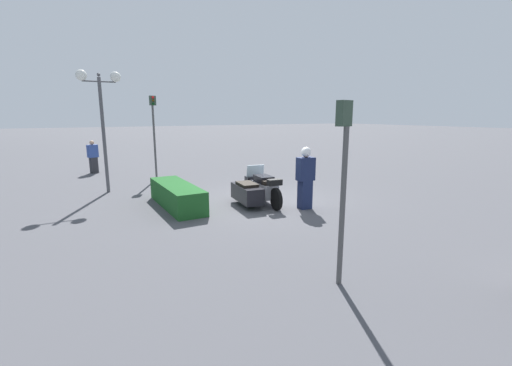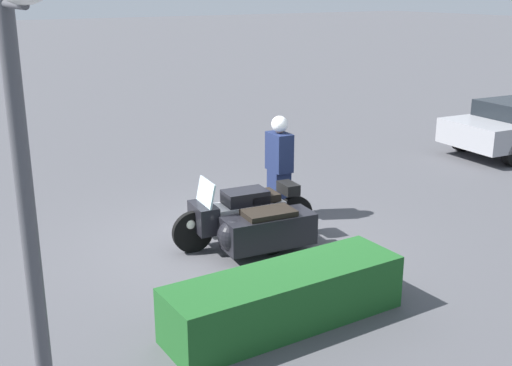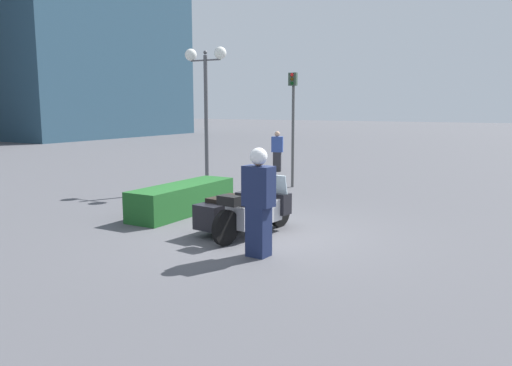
{
  "view_description": "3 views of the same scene",
  "coord_description": "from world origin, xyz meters",
  "px_view_note": "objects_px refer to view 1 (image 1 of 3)",
  "views": [
    {
      "loc": [
        -9.46,
        5.59,
        2.82
      ],
      "look_at": [
        -0.54,
        0.52,
        0.78
      ],
      "focal_mm": 24.0,
      "sensor_mm": 36.0,
      "label": 1
    },
    {
      "loc": [
        4.95,
        8.55,
        4.07
      ],
      "look_at": [
        -0.38,
        0.05,
        1.0
      ],
      "focal_mm": 45.0,
      "sensor_mm": 36.0,
      "label": 2
    },
    {
      "loc": [
        -8.66,
        -4.86,
        2.57
      ],
      "look_at": [
        -0.39,
        -0.12,
        1.11
      ],
      "focal_mm": 35.0,
      "sensor_mm": 36.0,
      "label": 3
    }
  ],
  "objects_px": {
    "traffic_light_far": "(343,165)",
    "pedestrian_bystander": "(93,157)",
    "hedge_bush_curbside": "(177,195)",
    "traffic_light_near": "(154,126)",
    "police_motorcycle": "(254,189)",
    "officer_rider": "(305,176)",
    "twin_lamp_post": "(101,98)"
  },
  "relations": [
    {
      "from": "traffic_light_far",
      "to": "pedestrian_bystander",
      "type": "bearing_deg",
      "value": -2.49
    },
    {
      "from": "hedge_bush_curbside",
      "to": "traffic_light_near",
      "type": "height_order",
      "value": "traffic_light_near"
    },
    {
      "from": "police_motorcycle",
      "to": "traffic_light_near",
      "type": "relative_size",
      "value": 0.69
    },
    {
      "from": "officer_rider",
      "to": "traffic_light_near",
      "type": "relative_size",
      "value": 0.52
    },
    {
      "from": "hedge_bush_curbside",
      "to": "traffic_light_far",
      "type": "relative_size",
      "value": 1.03
    },
    {
      "from": "pedestrian_bystander",
      "to": "hedge_bush_curbside",
      "type": "bearing_deg",
      "value": 169.85
    },
    {
      "from": "pedestrian_bystander",
      "to": "traffic_light_near",
      "type": "bearing_deg",
      "value": -167.4
    },
    {
      "from": "pedestrian_bystander",
      "to": "officer_rider",
      "type": "bearing_deg",
      "value": -175.93
    },
    {
      "from": "traffic_light_far",
      "to": "officer_rider",
      "type": "bearing_deg",
      "value": -43.49
    },
    {
      "from": "officer_rider",
      "to": "traffic_light_far",
      "type": "relative_size",
      "value": 0.62
    },
    {
      "from": "traffic_light_near",
      "to": "twin_lamp_post",
      "type": "bearing_deg",
      "value": -56.57
    },
    {
      "from": "officer_rider",
      "to": "pedestrian_bystander",
      "type": "relative_size",
      "value": 1.18
    },
    {
      "from": "police_motorcycle",
      "to": "traffic_light_far",
      "type": "distance_m",
      "value": 5.72
    },
    {
      "from": "officer_rider",
      "to": "traffic_light_far",
      "type": "xyz_separation_m",
      "value": [
        -4.08,
        2.43,
        1.03
      ]
    },
    {
      "from": "police_motorcycle",
      "to": "traffic_light_near",
      "type": "distance_m",
      "value": 6.36
    },
    {
      "from": "twin_lamp_post",
      "to": "officer_rider",
      "type": "bearing_deg",
      "value": -137.69
    },
    {
      "from": "police_motorcycle",
      "to": "officer_rider",
      "type": "xyz_separation_m",
      "value": [
        -1.26,
        -1.07,
        0.52
      ]
    },
    {
      "from": "hedge_bush_curbside",
      "to": "pedestrian_bystander",
      "type": "distance_m",
      "value": 8.42
    },
    {
      "from": "hedge_bush_curbside",
      "to": "traffic_light_near",
      "type": "xyz_separation_m",
      "value": [
        4.93,
        -0.57,
        2.01
      ]
    },
    {
      "from": "police_motorcycle",
      "to": "hedge_bush_curbside",
      "type": "xyz_separation_m",
      "value": [
        0.9,
        2.27,
        -0.12
      ]
    },
    {
      "from": "twin_lamp_post",
      "to": "pedestrian_bystander",
      "type": "xyz_separation_m",
      "value": [
        4.94,
        0.07,
        -2.61
      ]
    },
    {
      "from": "traffic_light_near",
      "to": "officer_rider",
      "type": "bearing_deg",
      "value": 17.99
    },
    {
      "from": "officer_rider",
      "to": "pedestrian_bystander",
      "type": "bearing_deg",
      "value": 29.85
    },
    {
      "from": "police_motorcycle",
      "to": "pedestrian_bystander",
      "type": "relative_size",
      "value": 1.56
    },
    {
      "from": "hedge_bush_curbside",
      "to": "traffic_light_far",
      "type": "bearing_deg",
      "value": -171.72
    },
    {
      "from": "officer_rider",
      "to": "pedestrian_bystander",
      "type": "distance_m",
      "value": 11.55
    },
    {
      "from": "hedge_bush_curbside",
      "to": "twin_lamp_post",
      "type": "xyz_separation_m",
      "value": [
        3.29,
        1.62,
        3.06
      ]
    },
    {
      "from": "hedge_bush_curbside",
      "to": "pedestrian_bystander",
      "type": "height_order",
      "value": "pedestrian_bystander"
    },
    {
      "from": "twin_lamp_post",
      "to": "traffic_light_near",
      "type": "distance_m",
      "value": 2.93
    },
    {
      "from": "hedge_bush_curbside",
      "to": "traffic_light_far",
      "type": "height_order",
      "value": "traffic_light_far"
    },
    {
      "from": "hedge_bush_curbside",
      "to": "traffic_light_near",
      "type": "relative_size",
      "value": 0.87
    },
    {
      "from": "hedge_bush_curbside",
      "to": "traffic_light_near",
      "type": "distance_m",
      "value": 5.35
    }
  ]
}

